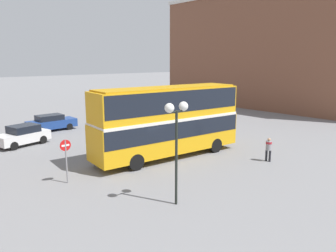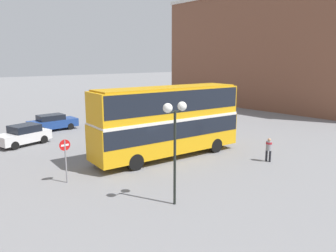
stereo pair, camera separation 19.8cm
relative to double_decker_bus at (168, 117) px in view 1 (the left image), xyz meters
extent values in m
plane|color=slate|center=(-1.30, 0.06, -2.76)|extent=(240.00, 240.00, 0.00)
cube|color=brown|center=(27.12, 9.80, 4.89)|extent=(8.60, 31.42, 15.29)
cube|color=gold|center=(0.00, 0.00, -1.20)|extent=(10.94, 3.44, 2.25)
cube|color=gold|center=(0.00, 0.00, 0.95)|extent=(10.77, 3.36, 2.03)
cube|color=black|center=(0.00, 0.00, -0.68)|extent=(10.84, 3.47, 1.11)
cube|color=black|center=(0.00, 0.00, 1.19)|extent=(10.61, 3.37, 1.38)
cube|color=silver|center=(0.00, 0.00, -0.04)|extent=(10.84, 3.46, 0.20)
cube|color=#BE8611|center=(0.00, 0.00, 2.01)|extent=(10.28, 3.14, 0.10)
cylinder|color=black|center=(3.53, 0.82, -2.24)|extent=(1.05, 0.39, 1.03)
cylinder|color=black|center=(3.33, -1.42, -2.24)|extent=(1.05, 0.39, 1.03)
cylinder|color=black|center=(-3.12, 1.40, -2.24)|extent=(1.05, 0.39, 1.03)
cylinder|color=black|center=(-3.31, -0.83, -2.24)|extent=(1.05, 0.39, 1.03)
cylinder|color=#232328|center=(4.30, -5.24, -2.38)|extent=(0.14, 0.14, 0.76)
cylinder|color=#232328|center=(4.25, -5.01, -2.38)|extent=(0.14, 0.14, 0.76)
cylinder|color=gray|center=(4.28, -5.13, -1.69)|extent=(0.43, 0.43, 0.60)
cylinder|color=#B2232D|center=(4.28, -5.13, -1.50)|extent=(0.45, 0.45, 0.13)
sphere|color=tan|center=(4.28, -5.13, -1.28)|extent=(0.21, 0.21, 0.21)
cube|color=silver|center=(-6.49, 9.89, -2.12)|extent=(4.25, 2.70, 0.73)
cube|color=black|center=(-6.33, 9.93, -1.47)|extent=(2.37, 2.08, 0.56)
cylinder|color=black|center=(-7.48, 8.80, -2.44)|extent=(0.67, 0.36, 0.64)
cylinder|color=black|center=(-7.86, 10.43, -2.44)|extent=(0.67, 0.36, 0.64)
cylinder|color=black|center=(-5.11, 9.36, -2.44)|extent=(0.67, 0.36, 0.64)
cylinder|color=black|center=(-5.49, 10.99, -2.44)|extent=(0.67, 0.36, 0.64)
cube|color=navy|center=(-2.59, 13.70, -2.12)|extent=(4.44, 1.80, 0.76)
cube|color=black|center=(-2.77, 13.69, -1.49)|extent=(2.32, 1.59, 0.50)
cylinder|color=black|center=(-1.24, 14.50, -2.45)|extent=(0.62, 0.23, 0.62)
cylinder|color=black|center=(-1.21, 12.95, -2.45)|extent=(0.62, 0.23, 0.62)
cylinder|color=black|center=(-3.97, 14.45, -2.45)|extent=(0.62, 0.23, 0.62)
cylinder|color=black|center=(-3.94, 12.90, -2.45)|extent=(0.62, 0.23, 0.62)
cylinder|color=black|center=(-4.72, -5.93, -0.56)|extent=(0.12, 0.12, 4.40)
cylinder|color=black|center=(-4.72, -5.93, 1.59)|extent=(0.84, 0.06, 0.06)
sphere|color=white|center=(-5.14, -5.93, 1.79)|extent=(0.42, 0.42, 0.42)
sphere|color=white|center=(-4.30, -5.93, 1.79)|extent=(0.42, 0.42, 0.42)
cylinder|color=gray|center=(-7.35, -0.09, -1.56)|extent=(0.08, 0.08, 2.39)
cylinder|color=red|center=(-7.35, -0.09, -0.64)|extent=(0.61, 0.03, 0.61)
cube|color=white|center=(-7.35, -0.09, -0.64)|extent=(0.43, 0.04, 0.10)
camera|label=1|loc=(-14.36, -16.33, 3.82)|focal=35.00mm
camera|label=2|loc=(-14.21, -16.46, 3.82)|focal=35.00mm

